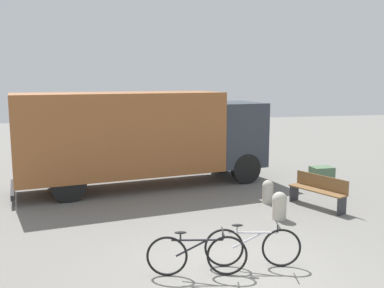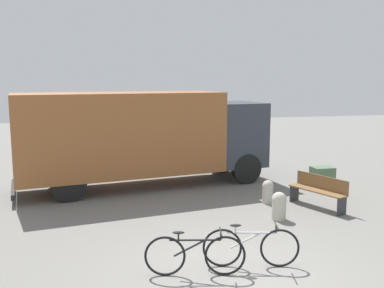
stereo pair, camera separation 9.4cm
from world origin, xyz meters
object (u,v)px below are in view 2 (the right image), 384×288
object	(u,v)px
bicycle_near	(195,255)
bollard_near_bench	(279,205)
bollard_far_bench	(268,191)
utility_box	(322,178)
bicycle_middle	(251,247)
delivery_truck	(143,134)
park_bench	(319,190)

from	to	relation	value
bicycle_near	bollard_near_bench	world-z (taller)	bicycle_near
bicycle_near	bollard_far_bench	bearing A→B (deg)	64.20
bollard_near_bench	bollard_far_bench	world-z (taller)	bollard_near_bench
bollard_near_bench	utility_box	xyz separation A→B (m)	(2.65, 2.51, -0.01)
bicycle_near	bicycle_middle	xyz separation A→B (m)	(1.12, 0.12, 0.00)
bollard_far_bench	bicycle_middle	bearing A→B (deg)	-117.14
delivery_truck	utility_box	bearing A→B (deg)	-26.01
bollard_far_bench	park_bench	bearing A→B (deg)	-30.39
delivery_truck	park_bench	world-z (taller)	delivery_truck
delivery_truck	park_bench	bearing A→B (deg)	-46.99
bollard_near_bench	utility_box	size ratio (longest dim) A/B	0.97
bollard_near_bench	bollard_far_bench	bearing A→B (deg)	78.07
park_bench	bicycle_near	xyz separation A→B (m)	(-4.34, -3.32, -0.11)
delivery_truck	bollard_far_bench	world-z (taller)	delivery_truck
bicycle_near	utility_box	world-z (taller)	bicycle_near
bicycle_middle	utility_box	bearing A→B (deg)	62.66
bollard_far_bench	bollard_near_bench	bearing A→B (deg)	-101.93
park_bench	bicycle_middle	bearing A→B (deg)	112.60
bicycle_near	utility_box	xyz separation A→B (m)	(5.47, 5.11, -0.03)
bollard_near_bench	bollard_far_bench	size ratio (longest dim) A/B	1.07
bollard_near_bench	delivery_truck	bearing A→B (deg)	125.20
bollard_far_bench	utility_box	world-z (taller)	utility_box
park_bench	delivery_truck	bearing A→B (deg)	29.83
delivery_truck	bollard_near_bench	distance (m)	5.35
bicycle_middle	bollard_far_bench	distance (m)	4.39
delivery_truck	park_bench	distance (m)	5.84
delivery_truck	bollard_far_bench	xyz separation A→B (m)	(3.28, -2.80, -1.40)
park_bench	bicycle_middle	world-z (taller)	park_bench
delivery_truck	utility_box	distance (m)	6.05
bicycle_middle	delivery_truck	bearing A→B (deg)	114.59
park_bench	utility_box	bearing A→B (deg)	-54.54
park_bench	bicycle_near	bearing A→B (deg)	105.19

